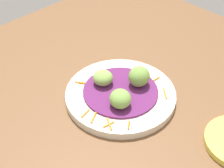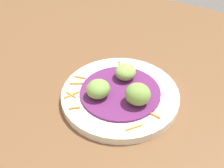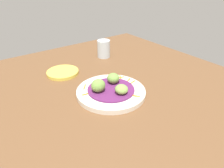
% 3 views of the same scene
% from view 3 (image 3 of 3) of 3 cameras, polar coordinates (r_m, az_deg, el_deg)
% --- Properties ---
extents(table_surface, '(1.10, 1.10, 0.02)m').
position_cam_3_polar(table_surface, '(0.84, -0.55, -1.00)').
color(table_surface, brown).
rests_on(table_surface, ground).
extents(main_plate, '(0.26, 0.26, 0.02)m').
position_cam_3_polar(main_plate, '(0.78, -0.28, -2.23)').
color(main_plate, silver).
rests_on(main_plate, table_surface).
extents(cabbage_bed, '(0.18, 0.18, 0.01)m').
position_cam_3_polar(cabbage_bed, '(0.77, -0.28, -1.49)').
color(cabbage_bed, '#60235B').
rests_on(cabbage_bed, main_plate).
extents(carrot_garnish, '(0.23, 0.20, 0.00)m').
position_cam_3_polar(carrot_garnish, '(0.81, 1.08, 0.05)').
color(carrot_garnish, orange).
rests_on(carrot_garnish, main_plate).
extents(guac_scoop_left, '(0.05, 0.05, 0.03)m').
position_cam_3_polar(guac_scoop_left, '(0.73, 2.62, -1.46)').
color(guac_scoop_left, '#84A851').
rests_on(guac_scoop_left, cabbage_bed).
extents(guac_scoop_center, '(0.07, 0.07, 0.04)m').
position_cam_3_polar(guac_scoop_center, '(0.80, 0.34, 1.62)').
color(guac_scoop_center, '#759E47').
rests_on(guac_scoop_center, cabbage_bed).
extents(guac_scoop_right, '(0.06, 0.06, 0.05)m').
position_cam_3_polar(guac_scoop_right, '(0.75, -3.82, -0.42)').
color(guac_scoop_right, '#759E47').
rests_on(guac_scoop_right, cabbage_bed).
extents(side_plate_small, '(0.14, 0.14, 0.01)m').
position_cam_3_polar(side_plate_small, '(0.95, -13.43, 3.14)').
color(side_plate_small, '#E0CC4C').
rests_on(side_plate_small, table_surface).
extents(water_glass, '(0.07, 0.07, 0.09)m').
position_cam_3_polar(water_glass, '(1.10, -2.31, 9.70)').
color(water_glass, silver).
rests_on(water_glass, table_surface).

